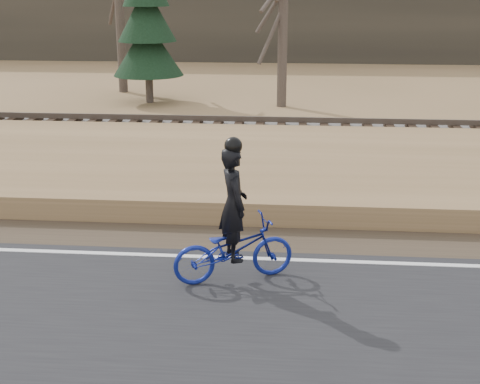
{
  "coord_description": "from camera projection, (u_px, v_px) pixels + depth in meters",
  "views": [
    {
      "loc": [
        -0.76,
        -9.83,
        4.38
      ],
      "look_at": [
        -1.66,
        0.5,
        1.1
      ],
      "focal_mm": 50.0,
      "sensor_mm": 36.0,
      "label": 1
    }
  ],
  "objects": [
    {
      "name": "ballast",
      "position": [
        325.0,
        141.0,
        18.12
      ],
      "size": [
        120.0,
        3.0,
        0.45
      ],
      "primitive_type": "cube",
      "color": "slate",
      "rests_on": "ground"
    },
    {
      "name": "road",
      "position": [
        353.0,
        352.0,
        8.21
      ],
      "size": [
        120.0,
        6.0,
        0.06
      ],
      "primitive_type": "cube",
      "color": "black",
      "rests_on": "ground"
    },
    {
      "name": "railroad",
      "position": [
        325.0,
        130.0,
        18.03
      ],
      "size": [
        120.0,
        2.4,
        0.29
      ],
      "color": "black",
      "rests_on": "ballast"
    },
    {
      "name": "ground",
      "position": [
        341.0,
        270.0,
        10.59
      ],
      "size": [
        120.0,
        120.0,
        0.0
      ],
      "primitive_type": "plane",
      "color": "#95734C",
      "rests_on": "ground"
    },
    {
      "name": "embankment",
      "position": [
        331.0,
        181.0,
        14.51
      ],
      "size": [
        120.0,
        5.0,
        0.44
      ],
      "primitive_type": "cube",
      "color": "#95734C",
      "rests_on": "ground"
    },
    {
      "name": "treeline_backdrop",
      "position": [
        313.0,
        6.0,
        38.18
      ],
      "size": [
        120.0,
        4.0,
        6.0
      ],
      "primitive_type": "cube",
      "color": "#383328",
      "rests_on": "ground"
    },
    {
      "name": "bare_tree_near_left",
      "position": [
        283.0,
        0.0,
        23.32
      ],
      "size": [
        0.36,
        0.36,
        7.51
      ],
      "primitive_type": "cylinder",
      "color": "#4F433A",
      "rests_on": "ground"
    },
    {
      "name": "cyclist",
      "position": [
        234.0,
        236.0,
        9.92
      ],
      "size": [
        1.95,
        1.28,
        2.21
      ],
      "rotation": [
        0.0,
        0.0,
        1.95
      ],
      "color": "navy",
      "rests_on": "road"
    },
    {
      "name": "shoulder",
      "position": [
        337.0,
        241.0,
        11.72
      ],
      "size": [
        120.0,
        1.6,
        0.04
      ],
      "primitive_type": "cube",
      "color": "#473A2B",
      "rests_on": "ground"
    },
    {
      "name": "conifer",
      "position": [
        146.0,
        15.0,
        24.3
      ],
      "size": [
        2.6,
        2.6,
        6.75
      ],
      "color": "#4F433A",
      "rests_on": "ground"
    },
    {
      "name": "edge_line",
      "position": [
        341.0,
        261.0,
        10.76
      ],
      "size": [
        120.0,
        0.12,
        0.01
      ],
      "primitive_type": "cube",
      "color": "silver",
      "rests_on": "road"
    }
  ]
}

